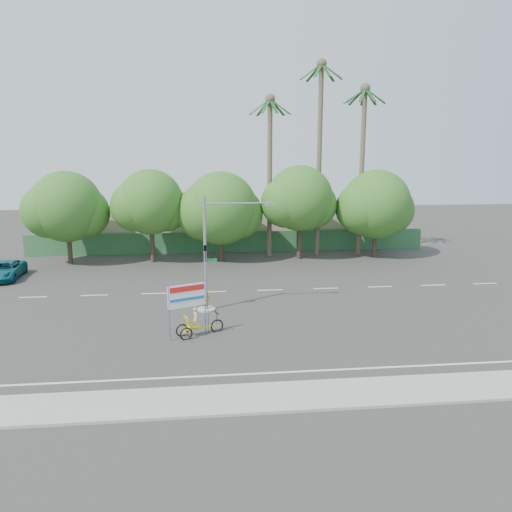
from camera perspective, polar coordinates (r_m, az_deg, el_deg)
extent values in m
plane|color=#33302D|center=(27.33, -0.29, -8.62)|extent=(120.00, 120.00, 0.00)
cube|color=gray|center=(20.50, 1.96, -15.82)|extent=(50.00, 2.40, 0.12)
cube|color=#336B3D|center=(47.80, -2.95, 1.60)|extent=(38.00, 0.08, 2.00)
cube|color=beige|center=(52.52, -14.23, 3.29)|extent=(12.00, 8.00, 4.00)
cube|color=beige|center=(53.11, 5.42, 3.48)|extent=(14.00, 8.00, 3.60)
cylinder|color=#473828|center=(45.59, -20.55, 1.30)|extent=(0.40, 0.40, 3.52)
sphere|color=#205A1A|center=(45.14, -20.85, 5.29)|extent=(6.00, 6.00, 6.00)
sphere|color=#205A1A|center=(45.18, -19.04, 4.71)|extent=(4.32, 4.32, 4.32)
sphere|color=#205A1A|center=(45.30, -22.56, 4.77)|extent=(4.56, 4.56, 4.56)
cylinder|color=#473828|center=(44.34, -11.77, 1.68)|extent=(0.40, 0.40, 3.74)
sphere|color=#205A1A|center=(43.88, -11.96, 6.05)|extent=(5.60, 5.60, 5.60)
sphere|color=#205A1A|center=(44.13, -10.26, 5.38)|extent=(4.03, 4.03, 4.03)
sphere|color=#205A1A|center=(43.81, -13.62, 5.52)|extent=(4.26, 4.26, 4.26)
cylinder|color=#473828|center=(44.20, -3.99, 1.58)|extent=(0.40, 0.40, 3.30)
sphere|color=#205A1A|center=(43.75, -4.05, 5.45)|extent=(6.40, 6.40, 6.40)
sphere|color=#205A1A|center=(44.19, -2.18, 4.85)|extent=(4.61, 4.61, 4.61)
sphere|color=#205A1A|center=(43.51, -5.93, 4.98)|extent=(4.86, 4.86, 4.86)
cylinder|color=#473828|center=(44.95, 4.96, 2.11)|extent=(0.40, 0.40, 3.87)
sphere|color=#205A1A|center=(44.48, 5.04, 6.58)|extent=(5.80, 5.80, 5.80)
sphere|color=#205A1A|center=(45.11, 6.59, 5.84)|extent=(4.18, 4.18, 4.18)
sphere|color=#205A1A|center=(44.04, 3.42, 6.09)|extent=(4.41, 4.41, 4.41)
cylinder|color=#473828|center=(46.84, 13.39, 1.96)|extent=(0.40, 0.40, 3.43)
sphere|color=#205A1A|center=(46.41, 13.58, 5.75)|extent=(6.20, 6.20, 6.20)
sphere|color=#205A1A|center=(47.24, 15.02, 5.11)|extent=(4.46, 4.46, 4.46)
sphere|color=#205A1A|center=(45.76, 12.01, 5.35)|extent=(4.71, 4.71, 4.71)
cylinder|color=#70604C|center=(46.19, 7.22, 10.52)|extent=(0.44, 0.44, 17.00)
sphere|color=#70604C|center=(46.76, 7.51, 20.98)|extent=(0.90, 0.90, 0.90)
cube|color=#1C4C21|center=(46.89, 8.68, 20.11)|extent=(1.91, 0.28, 1.36)
cube|color=#1C4C21|center=(47.41, 8.21, 20.03)|extent=(1.65, 1.44, 1.36)
cube|color=#1C4C21|center=(47.59, 7.41, 20.02)|extent=(0.61, 1.93, 1.36)
cube|color=#1C4C21|center=(47.35, 6.65, 20.09)|extent=(1.20, 1.80, 1.36)
cube|color=#1C4C21|center=(46.78, 6.27, 20.19)|extent=(1.89, 0.92, 1.36)
cube|color=#1C4C21|center=(46.16, 6.45, 20.30)|extent=(1.89, 0.92, 1.36)
cube|color=#1C4C21|center=(45.77, 7.13, 20.36)|extent=(1.20, 1.80, 1.36)
cube|color=#1C4C21|center=(45.81, 7.99, 20.33)|extent=(0.61, 1.93, 1.36)
cube|color=#1C4C21|center=(46.25, 8.60, 20.23)|extent=(1.65, 1.44, 1.36)
cylinder|color=#70604C|center=(47.31, 11.97, 9.18)|extent=(0.44, 0.44, 15.00)
sphere|color=#70604C|center=(47.56, 12.38, 18.23)|extent=(0.90, 0.90, 0.90)
cube|color=#1C4C21|center=(47.79, 13.46, 17.36)|extent=(1.91, 0.28, 1.36)
cube|color=#1C4C21|center=(48.29, 12.96, 17.32)|extent=(1.65, 1.44, 1.36)
cube|color=#1C4C21|center=(48.42, 12.17, 17.34)|extent=(0.61, 1.93, 1.36)
cube|color=#1C4C21|center=(48.13, 11.46, 17.40)|extent=(1.20, 1.80, 1.36)
cube|color=#1C4C21|center=(47.54, 11.15, 17.48)|extent=(1.89, 0.92, 1.36)
cube|color=#1C4C21|center=(46.92, 11.39, 17.55)|extent=(1.89, 0.92, 1.36)
cube|color=#1C4C21|center=(46.58, 12.09, 17.56)|extent=(1.20, 1.80, 1.36)
cube|color=#1C4C21|center=(46.67, 12.91, 17.52)|extent=(0.61, 1.93, 1.36)
cube|color=#1C4C21|center=(47.15, 13.45, 17.43)|extent=(1.65, 1.44, 1.36)
cylinder|color=#70604C|center=(45.43, 1.57, 8.69)|extent=(0.44, 0.44, 14.00)
sphere|color=#70604C|center=(45.56, 1.63, 17.51)|extent=(0.90, 0.90, 0.90)
cube|color=#1C4C21|center=(45.64, 2.85, 16.66)|extent=(1.91, 0.28, 1.36)
cube|color=#1C4C21|center=(46.21, 2.44, 16.61)|extent=(1.65, 1.44, 1.36)
cube|color=#1C4C21|center=(46.44, 1.67, 16.59)|extent=(0.61, 1.93, 1.36)
cube|color=#1C4C21|center=(46.25, 0.88, 16.61)|extent=(1.20, 1.80, 1.36)
cube|color=#1C4C21|center=(45.71, 0.42, 16.67)|extent=(1.89, 0.92, 1.36)
cube|color=#1C4C21|center=(45.08, 0.52, 16.73)|extent=(1.89, 0.92, 1.36)
cube|color=#1C4C21|center=(44.64, 1.14, 16.78)|extent=(1.20, 1.80, 1.36)
cube|color=#1C4C21|center=(44.61, 2.01, 16.78)|extent=(0.61, 1.93, 1.36)
cube|color=#1C4C21|center=(45.01, 2.68, 16.73)|extent=(1.65, 1.44, 1.36)
cylinder|color=gray|center=(30.96, -5.69, -6.08)|extent=(1.10, 1.10, 0.10)
cylinder|color=gray|center=(30.07, -5.83, 0.19)|extent=(0.18, 0.18, 7.00)
cylinder|color=gray|center=(29.68, -2.07, 6.05)|extent=(4.00, 0.10, 0.10)
cube|color=gray|center=(29.88, 1.59, 5.90)|extent=(0.55, 0.20, 0.12)
imported|color=black|center=(29.84, -5.83, 0.29)|extent=(0.16, 0.20, 1.00)
cube|color=#14662D|center=(30.15, -5.15, -0.45)|extent=(0.70, 0.04, 0.18)
torus|color=black|center=(27.27, -4.49, -7.97)|extent=(0.72, 0.36, 0.75)
torus|color=black|center=(26.89, -8.45, -8.41)|extent=(0.68, 0.34, 0.70)
torus|color=black|center=(26.35, -7.98, -8.83)|extent=(0.68, 0.34, 0.70)
cube|color=yellow|center=(26.90, -6.33, -8.14)|extent=(1.76, 0.77, 0.07)
cube|color=yellow|center=(26.61, -8.22, -8.57)|extent=(0.31, 0.64, 0.06)
cube|color=yellow|center=(26.70, -7.22, -7.97)|extent=(0.69, 0.64, 0.07)
cube|color=yellow|center=(26.49, -7.85, -7.43)|extent=(0.41, 0.52, 0.60)
cylinder|color=black|center=(27.12, -4.50, -7.09)|extent=(0.04, 0.04, 0.61)
cube|color=black|center=(27.02, -4.51, -6.49)|extent=(0.23, 0.48, 0.04)
imported|color=#CCB284|center=(26.61, -6.91, -7.07)|extent=(0.43, 0.51, 1.19)
cylinder|color=blue|center=(25.99, -9.90, -6.43)|extent=(0.08, 0.08, 2.98)
cylinder|color=blue|center=(26.65, -5.83, -5.84)|extent=(0.08, 0.08, 2.98)
cube|color=white|center=(26.07, -7.89, -4.52)|extent=(1.96, 0.85, 1.21)
cube|color=red|center=(25.93, -7.88, -3.72)|extent=(1.74, 0.73, 0.29)
cube|color=blue|center=(26.08, -7.85, -4.89)|extent=(1.74, 0.73, 0.15)
cylinder|color=black|center=(26.81, -5.49, -6.47)|extent=(0.03, 0.03, 2.32)
cube|color=red|center=(26.45, -6.29, -5.11)|extent=(0.91, 0.39, 0.72)
imported|color=#0E5665|center=(42.50, -26.77, -1.48)|extent=(2.47, 4.89, 1.33)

